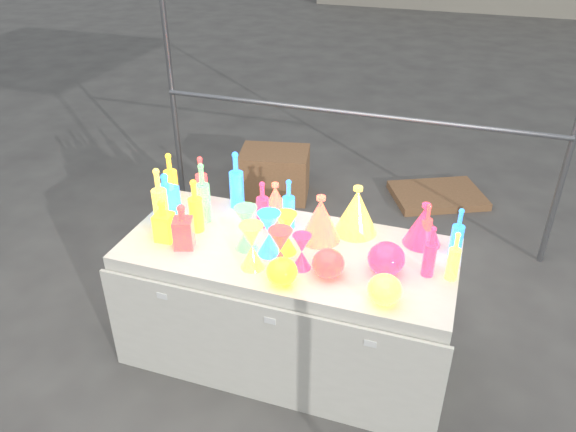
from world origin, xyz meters
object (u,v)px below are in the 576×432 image
(cardboard_box_closed, at_px, (275,174))
(lampshade_0, at_px, (320,218))
(hourglass_0, at_px, (281,251))
(display_table, at_px, (287,303))
(globe_0, at_px, (282,273))
(decanter_0, at_px, (164,220))
(bottle_0, at_px, (171,177))

(cardboard_box_closed, bearing_deg, lampshade_0, -74.50)
(cardboard_box_closed, height_order, hourglass_0, hourglass_0)
(display_table, distance_m, globe_0, 0.53)
(cardboard_box_closed, bearing_deg, decanter_0, -99.92)
(bottle_0, height_order, hourglass_0, bottle_0)
(lampshade_0, bearing_deg, display_table, -119.36)
(hourglass_0, distance_m, globe_0, 0.12)
(decanter_0, bearing_deg, display_table, 6.78)
(display_table, xyz_separation_m, globe_0, (0.07, -0.30, 0.44))
(bottle_0, xyz_separation_m, globe_0, (0.92, -0.58, -0.10))
(cardboard_box_closed, bearing_deg, bottle_0, -106.02)
(display_table, height_order, globe_0, globe_0)
(display_table, xyz_separation_m, cardboard_box_closed, (-0.74, 1.84, -0.16))
(display_table, bearing_deg, lampshade_0, 47.51)
(cardboard_box_closed, relative_size, bottle_0, 1.87)
(cardboard_box_closed, height_order, bottle_0, bottle_0)
(decanter_0, xyz_separation_m, globe_0, (0.74, -0.17, -0.06))
(display_table, height_order, bottle_0, bottle_0)
(cardboard_box_closed, xyz_separation_m, lampshade_0, (0.88, -1.69, 0.67))
(lampshade_0, bearing_deg, bottle_0, -174.58)
(bottle_0, bearing_deg, display_table, -18.55)
(hourglass_0, xyz_separation_m, globe_0, (0.04, -0.09, -0.06))
(decanter_0, distance_m, hourglass_0, 0.70)
(display_table, bearing_deg, cardboard_box_closed, 112.02)
(decanter_0, distance_m, globe_0, 0.76)
(bottle_0, bearing_deg, cardboard_box_closed, 86.09)
(globe_0, xyz_separation_m, lampshade_0, (0.07, 0.45, 0.07))
(display_table, xyz_separation_m, hourglass_0, (0.03, -0.20, 0.50))
(globe_0, bearing_deg, cardboard_box_closed, 110.90)
(display_table, distance_m, lampshade_0, 0.55)
(cardboard_box_closed, xyz_separation_m, decanter_0, (0.07, -1.97, 0.66))
(decanter_0, relative_size, globe_0, 1.61)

